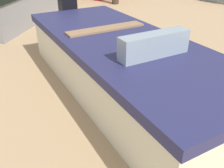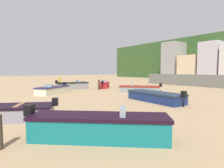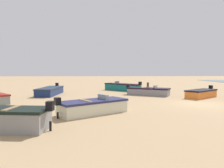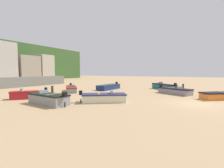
# 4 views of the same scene
# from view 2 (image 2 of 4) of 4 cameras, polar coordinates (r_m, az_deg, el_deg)

# --- Properties ---
(harbor_pier) EXTENTS (20.95, 2.40, 1.87)m
(harbor_pier) POSITION_cam_2_polar(r_m,az_deg,el_deg) (31.61, 27.62, 0.96)
(harbor_pier) COLOR slate
(harbor_pier) RESTS_ON ground
(townhouse_far_left) EXTENTS (4.44, 6.68, 10.58)m
(townhouse_far_left) POSITION_cam_2_polar(r_m,az_deg,el_deg) (55.33, 19.30, 6.92)
(townhouse_far_left) COLOR gray
(townhouse_far_left) RESTS_ON ground
(townhouse_left) EXTENTS (4.94, 6.94, 6.54)m
(townhouse_left) POSITION_cam_2_polar(r_m,az_deg,el_deg) (52.52, 24.29, 4.73)
(townhouse_left) COLOR beige
(townhouse_left) RESTS_ON ground
(townhouse_centre_left) EXTENTS (4.41, 6.56, 9.34)m
(townhouse_centre_left) POSITION_cam_2_polar(r_m,az_deg,el_deg) (50.05, 29.58, 6.20)
(townhouse_centre_left) COLOR #BBB5BE
(townhouse_centre_left) RESTS_ON ground
(boat_cream_0) EXTENTS (3.61, 4.29, 1.13)m
(boat_cream_0) POSITION_cam_2_polar(r_m,az_deg,el_deg) (20.29, -18.38, -1.81)
(boat_cream_0) COLOR beige
(boat_cream_0) RESTS_ON ground
(boat_red_1) EXTENTS (3.27, 3.13, 1.14)m
(boat_red_1) POSITION_cam_2_polar(r_m,az_deg,el_deg) (25.89, -2.49, -0.31)
(boat_red_1) COLOR #B11D26
(boat_red_1) RESTS_ON ground
(boat_navy_4) EXTENTS (5.29, 1.94, 1.10)m
(boat_navy_4) POSITION_cam_2_polar(r_m,az_deg,el_deg) (14.82, 13.63, -3.96)
(boat_navy_4) COLOR navy
(boat_navy_4) RESTS_ON ground
(boat_grey_5) EXTENTS (3.40, 4.48, 1.09)m
(boat_grey_5) POSITION_cam_2_polar(r_m,az_deg,el_deg) (10.38, -30.09, -7.92)
(boat_grey_5) COLOR gray
(boat_grey_5) RESTS_ON ground
(boat_grey_6) EXTENTS (4.26, 4.17, 1.07)m
(boat_grey_6) POSITION_cam_2_polar(r_m,az_deg,el_deg) (20.75, 8.69, -1.59)
(boat_grey_6) COLOR gray
(boat_grey_6) RESTS_ON ground
(boat_teal_7) EXTENTS (4.18, 4.50, 1.23)m
(boat_teal_7) POSITION_cam_2_polar(r_m,az_deg,el_deg) (6.59, -4.24, -13.56)
(boat_teal_7) COLOR #126B70
(boat_teal_7) RESTS_ON ground
(boat_grey_9) EXTENTS (1.93, 4.42, 1.26)m
(boat_grey_9) POSITION_cam_2_polar(r_m,az_deg,el_deg) (24.66, -12.48, -0.50)
(boat_grey_9) COLOR gray
(boat_grey_9) RESTS_ON ground
(mooring_post_near_water) EXTENTS (0.26, 0.26, 1.33)m
(mooring_post_near_water) POSITION_cam_2_polar(r_m,az_deg,el_deg) (23.50, -4.23, -0.20)
(mooring_post_near_water) COLOR #3E3226
(mooring_post_near_water) RESTS_ON ground
(beach_walker_foreground) EXTENTS (0.48, 0.48, 1.62)m
(beach_walker_foreground) POSITION_cam_2_polar(r_m,az_deg,el_deg) (28.99, -16.57, 1.04)
(beach_walker_foreground) COLOR black
(beach_walker_foreground) RESTS_ON ground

